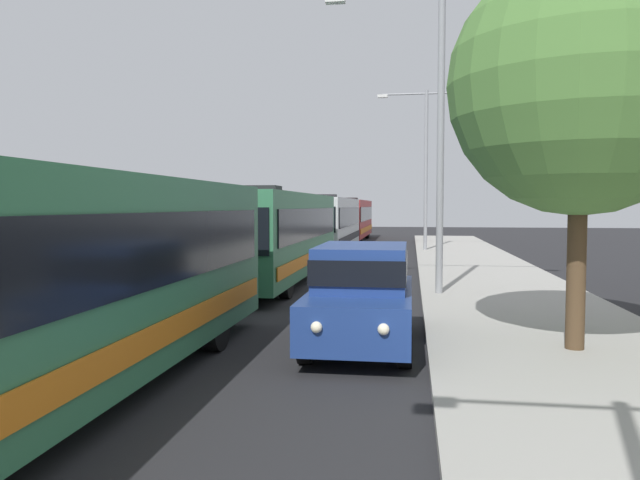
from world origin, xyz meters
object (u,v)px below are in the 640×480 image
object	(u,v)px
bus_lead	(61,277)
streetlamp_far	(426,154)
roadside_tree	(581,85)
bus_middle	(328,223)
streetlamp_mid	(441,105)
bus_fourth_in_line	(350,218)
white_suv	(362,292)
bus_second_in_line	(276,233)

from	to	relation	value
bus_lead	streetlamp_far	xyz separation A→B (m)	(5.40, 27.41, 3.88)
streetlamp_far	roadside_tree	xyz separation A→B (m)	(2.03, -23.86, -0.88)
bus_middle	streetlamp_mid	bearing A→B (deg)	-71.25
streetlamp_mid	bus_fourth_in_line	bearing A→B (deg)	100.85
white_suv	roadside_tree	xyz separation A→B (m)	(3.73, -0.28, 3.66)
bus_lead	streetlamp_far	size ratio (longest dim) A/B	1.24
bus_fourth_in_line	streetlamp_far	xyz separation A→B (m)	(5.40, -10.79, 3.88)
bus_fourth_in_line	streetlamp_mid	xyz separation A→B (m)	(5.40, -28.16, 3.76)
bus_fourth_in_line	streetlamp_mid	size ratio (longest dim) A/B	1.39
white_suv	streetlamp_far	distance (m)	24.07
bus_middle	streetlamp_far	size ratio (longest dim) A/B	1.28
bus_second_in_line	white_suv	world-z (taller)	bus_second_in_line
white_suv	bus_fourth_in_line	bearing A→B (deg)	96.14
bus_lead	roadside_tree	xyz separation A→B (m)	(7.43, 3.56, 3.00)
white_suv	streetlamp_far	size ratio (longest dim) A/B	0.50
white_suv	streetlamp_far	xyz separation A→B (m)	(1.70, 23.58, 4.54)
bus_lead	white_suv	distance (m)	5.37
bus_lead	bus_second_in_line	size ratio (longest dim) A/B	0.95
white_suv	streetlamp_mid	bearing A→B (deg)	74.67
bus_middle	roadside_tree	xyz separation A→B (m)	(7.43, -22.38, 3.00)
roadside_tree	streetlamp_far	bearing A→B (deg)	94.87
streetlamp_far	white_suv	bearing A→B (deg)	-94.12
bus_middle	roadside_tree	distance (m)	23.77
streetlamp_mid	roadside_tree	bearing A→B (deg)	-72.58
bus_second_in_line	bus_middle	bearing A→B (deg)	90.00
bus_second_in_line	bus_fourth_in_line	bearing A→B (deg)	90.00
bus_lead	bus_fourth_in_line	size ratio (longest dim) A/B	0.93
bus_fourth_in_line	roadside_tree	size ratio (longest dim) A/B	1.76
bus_fourth_in_line	white_suv	world-z (taller)	bus_fourth_in_line
streetlamp_far	roadside_tree	bearing A→B (deg)	-85.13
white_suv	bus_middle	bearing A→B (deg)	99.50
streetlamp_far	bus_fourth_in_line	bearing A→B (deg)	116.59
white_suv	roadside_tree	size ratio (longest dim) A/B	0.66
bus_lead	white_suv	xyz separation A→B (m)	(3.70, 3.84, -0.66)
roadside_tree	bus_lead	bearing A→B (deg)	-154.42
streetlamp_mid	streetlamp_far	world-z (taller)	streetlamp_far
bus_lead	roadside_tree	world-z (taller)	roadside_tree
bus_middle	bus_second_in_line	bearing A→B (deg)	-90.00
streetlamp_far	roadside_tree	size ratio (longest dim) A/B	1.32
white_suv	streetlamp_mid	size ratio (longest dim) A/B	0.52
bus_middle	roadside_tree	bearing A→B (deg)	-71.63
streetlamp_far	bus_second_in_line	bearing A→B (deg)	-110.40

